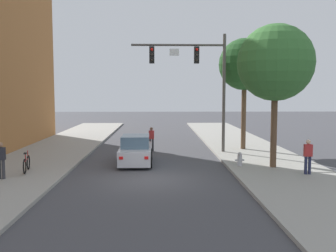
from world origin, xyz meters
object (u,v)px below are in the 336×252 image
at_px(pedestrian_sidewalk_left_walker, 1,159).
at_px(pedestrian_sidewalk_right_walker, 308,155).
at_px(car_lead_silver, 136,151).
at_px(bicycle_leaning, 27,164).
at_px(fire_hydrant, 240,159).
at_px(street_tree_second, 245,65).
at_px(pedestrian_crossing_road, 151,138).
at_px(traffic_signal_mast, 198,71).
at_px(street_tree_nearest, 276,63).

bearing_deg(pedestrian_sidewalk_left_walker, pedestrian_sidewalk_right_walker, 2.50).
bearing_deg(car_lead_silver, bicycle_leaning, -151.64).
bearing_deg(fire_hydrant, pedestrian_sidewalk_left_walker, -166.54).
xyz_separation_m(pedestrian_sidewalk_right_walker, bicycle_leaning, (-13.36, 0.89, -0.52)).
distance_m(pedestrian_sidewalk_left_walker, bicycle_leaning, 1.69).
bearing_deg(street_tree_second, pedestrian_sidewalk_left_walker, -145.93).
bearing_deg(pedestrian_crossing_road, pedestrian_sidewalk_left_walker, -127.09).
relative_size(traffic_signal_mast, street_tree_nearest, 1.04).
xyz_separation_m(pedestrian_sidewalk_right_walker, fire_hydrant, (-2.75, 2.07, -0.56)).
height_order(car_lead_silver, fire_hydrant, car_lead_silver).
height_order(pedestrian_sidewalk_left_walker, fire_hydrant, pedestrian_sidewalk_left_walker).
relative_size(pedestrian_sidewalk_left_walker, street_tree_nearest, 0.23).
relative_size(pedestrian_sidewalk_left_walker, fire_hydrant, 2.28).
height_order(pedestrian_sidewalk_right_walker, bicycle_leaning, pedestrian_sidewalk_right_walker).
xyz_separation_m(bicycle_leaning, street_tree_second, (12.14, 7.11, 5.27)).
height_order(pedestrian_crossing_road, street_tree_nearest, street_tree_nearest).
relative_size(car_lead_silver, fire_hydrant, 5.92).
bearing_deg(pedestrian_sidewalk_right_walker, pedestrian_crossing_road, 133.14).
relative_size(pedestrian_sidewalk_left_walker, pedestrian_sidewalk_right_walker, 1.00).
height_order(car_lead_silver, pedestrian_sidewalk_left_walker, pedestrian_sidewalk_left_walker).
bearing_deg(pedestrian_sidewalk_right_walker, street_tree_second, 98.73).
distance_m(street_tree_nearest, street_tree_second, 6.24).
relative_size(traffic_signal_mast, fire_hydrant, 10.42).
relative_size(car_lead_silver, pedestrian_crossing_road, 2.60).
bearing_deg(fire_hydrant, car_lead_silver, 164.13).
distance_m(pedestrian_sidewalk_left_walker, pedestrian_crossing_road, 10.75).
distance_m(fire_hydrant, street_tree_nearest, 5.21).
bearing_deg(pedestrian_sidewalk_left_walker, fire_hydrant, 13.46).
bearing_deg(street_tree_nearest, pedestrian_sidewalk_right_walker, -58.36).
distance_m(car_lead_silver, pedestrian_sidewalk_right_walker, 9.03).
relative_size(traffic_signal_mast, bicycle_leaning, 4.28).
height_order(street_tree_nearest, street_tree_second, street_tree_second).
bearing_deg(pedestrian_sidewalk_left_walker, street_tree_nearest, 10.47).
relative_size(traffic_signal_mast, pedestrian_crossing_road, 4.57).
bearing_deg(bicycle_leaning, pedestrian_crossing_road, 50.19).
relative_size(pedestrian_sidewalk_left_walker, bicycle_leaning, 0.94).
bearing_deg(pedestrian_crossing_road, traffic_signal_mast, -20.95).
bearing_deg(car_lead_silver, street_tree_second, 31.74).
bearing_deg(street_tree_nearest, pedestrian_sidewalk_left_walker, -169.53).
height_order(car_lead_silver, street_tree_nearest, street_tree_nearest).
height_order(traffic_signal_mast, pedestrian_crossing_road, traffic_signal_mast).
height_order(traffic_signal_mast, pedestrian_sidewalk_left_walker, traffic_signal_mast).
bearing_deg(bicycle_leaning, pedestrian_sidewalk_left_walker, -111.23).
distance_m(pedestrian_sidewalk_left_walker, street_tree_second, 16.07).
height_order(bicycle_leaning, fire_hydrant, bicycle_leaning).
xyz_separation_m(bicycle_leaning, street_tree_nearest, (12.27, 0.88, 4.90)).
relative_size(bicycle_leaning, fire_hydrant, 2.44).
bearing_deg(street_tree_nearest, fire_hydrant, 169.58).
height_order(pedestrian_crossing_road, fire_hydrant, pedestrian_crossing_road).
relative_size(traffic_signal_mast, car_lead_silver, 1.76).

